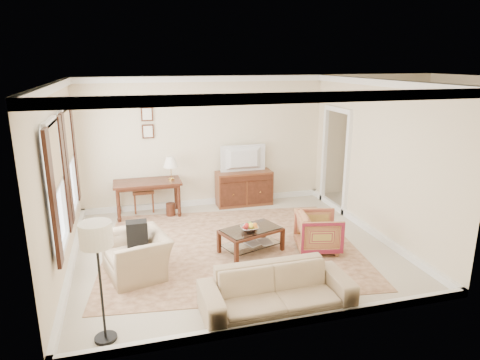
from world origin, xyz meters
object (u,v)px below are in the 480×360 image
sideboard (244,188)px  tv (244,150)px  club_armchair (137,248)px  sofa (277,284)px  coffee_table (251,234)px  striped_armchair (319,230)px  writing_desk (148,186)px

sideboard → tv: (0.00, -0.02, 0.88)m
club_armchair → sofa: (1.73, -1.51, -0.05)m
coffee_table → striped_armchair: bearing=-11.6°
writing_desk → sideboard: bearing=4.6°
sideboard → sofa: bearing=-100.3°
writing_desk → striped_armchair: bearing=-43.0°
writing_desk → sideboard: 2.19m
striped_armchair → club_armchair: size_ratio=0.74×
writing_desk → tv: bearing=4.1°
writing_desk → striped_armchair: writing_desk is taller
writing_desk → coffee_table: size_ratio=1.20×
writing_desk → striped_armchair: 3.75m
writing_desk → club_armchair: bearing=-97.5°
striped_armchair → sideboard: bearing=24.5°
sideboard → striped_armchair: 2.79m
tv → club_armchair: bearing=47.8°
tv → club_armchair: (-2.51, -2.77, -0.84)m
tv → striped_armchair: tv is taller
writing_desk → club_armchair: 2.65m
writing_desk → coffee_table: (1.58, -2.32, -0.32)m
tv → sofa: tv is taller
writing_desk → sideboard: (2.17, 0.17, -0.26)m
tv → striped_armchair: (0.57, -2.71, -0.90)m
writing_desk → club_armchair: (-0.34, -2.62, -0.21)m
striped_armchair → sofa: (-1.35, -1.58, 0.02)m
writing_desk → sideboard: sideboard is taller
writing_desk → sofa: sofa is taller
sofa → writing_desk: bearing=108.0°
striped_armchair → club_armchair: (-3.08, -0.07, 0.07)m
coffee_table → striped_armchair: size_ratio=1.56×
tv → sideboard: bearing=-90.0°
club_armchair → coffee_table: bearing=84.5°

